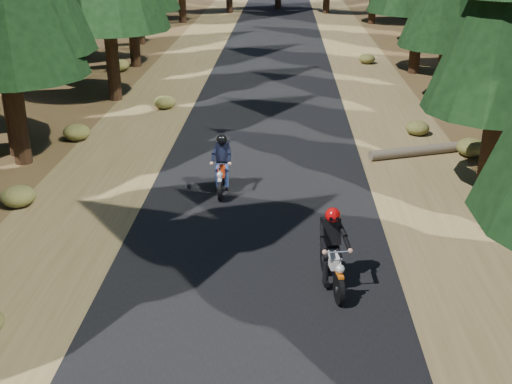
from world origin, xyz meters
TOP-DOWN VIEW (x-y plane):
  - ground at (0.00, 0.00)m, footprint 120.00×120.00m
  - road at (0.00, 5.00)m, footprint 6.00×100.00m
  - shoulder_l at (-4.60, 5.00)m, footprint 3.20×100.00m
  - shoulder_r at (4.60, 5.00)m, footprint 3.20×100.00m
  - log_near at (6.19, 7.84)m, footprint 5.95×2.40m
  - understory_shrubs at (0.86, 8.28)m, footprint 16.19×32.55m
  - rider_lead at (1.59, -0.73)m, footprint 0.84×1.91m
  - rider_follow at (-1.02, 4.11)m, footprint 0.54×1.76m

SIDE VIEW (x-z plane):
  - ground at x=0.00m, z-range 0.00..0.00m
  - shoulder_l at x=-4.60m, z-range 0.00..0.01m
  - shoulder_r at x=4.60m, z-range 0.00..0.01m
  - road at x=0.00m, z-range 0.00..0.01m
  - log_near at x=6.19m, z-range 0.00..0.32m
  - understory_shrubs at x=0.86m, z-range -0.04..0.57m
  - rider_follow at x=-1.02m, z-range -0.26..1.31m
  - rider_lead at x=1.59m, z-range -0.27..1.37m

